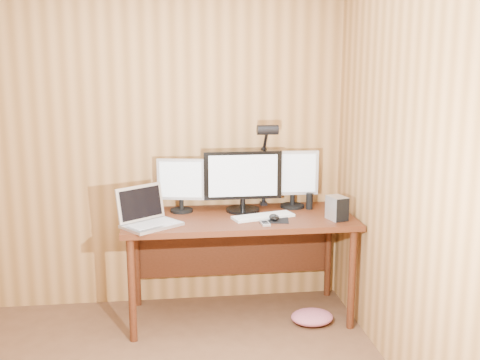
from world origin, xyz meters
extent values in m
plane|color=#AF783F|center=(0.00, 2.00, 1.25)|extent=(4.00, 0.00, 4.00)
plane|color=#AF783F|center=(1.75, 0.00, 1.25)|extent=(0.00, 4.00, 4.00)
cube|color=#461E0E|center=(0.93, 1.63, 0.73)|extent=(1.60, 0.70, 0.04)
cube|color=#461E0E|center=(0.93, 1.95, 0.45)|extent=(1.48, 0.02, 0.51)
cylinder|color=#461E0E|center=(0.19, 1.34, 0.35)|extent=(0.05, 0.05, 0.71)
cylinder|color=#461E0E|center=(0.19, 1.92, 0.35)|extent=(0.05, 0.05, 0.71)
cylinder|color=#461E0E|center=(1.67, 1.34, 0.35)|extent=(0.05, 0.05, 0.71)
cylinder|color=#461E0E|center=(1.67, 1.92, 0.35)|extent=(0.05, 0.05, 0.71)
cylinder|color=black|center=(0.97, 1.77, 0.76)|extent=(0.25, 0.25, 0.02)
cylinder|color=black|center=(0.97, 1.77, 0.81)|extent=(0.04, 0.04, 0.07)
cube|color=black|center=(0.97, 1.77, 1.02)|extent=(0.56, 0.04, 0.35)
cube|color=silver|center=(0.97, 1.75, 1.02)|extent=(0.50, 0.01, 0.30)
cylinder|color=black|center=(0.53, 1.81, 0.76)|extent=(0.16, 0.16, 0.02)
cylinder|color=black|center=(0.53, 1.81, 0.81)|extent=(0.03, 0.03, 0.07)
cube|color=silver|center=(0.53, 1.81, 0.99)|extent=(0.34, 0.09, 0.30)
cube|color=silver|center=(0.53, 1.79, 0.99)|extent=(0.30, 0.06, 0.25)
cylinder|color=black|center=(1.36, 1.83, 0.76)|extent=(0.18, 0.18, 0.02)
cylinder|color=black|center=(1.36, 1.83, 0.81)|extent=(0.04, 0.04, 0.08)
cube|color=silver|center=(1.36, 1.83, 1.01)|extent=(0.38, 0.04, 0.33)
cube|color=silver|center=(1.36, 1.81, 1.01)|extent=(0.33, 0.01, 0.28)
cube|color=silver|center=(0.33, 1.45, 0.76)|extent=(0.43, 0.41, 0.02)
cube|color=silver|center=(0.25, 1.54, 0.89)|extent=(0.32, 0.26, 0.24)
cube|color=black|center=(0.25, 1.54, 0.89)|extent=(0.27, 0.22, 0.20)
cube|color=#B2B2B7|center=(0.33, 1.45, 0.77)|extent=(0.33, 0.30, 0.00)
cube|color=silver|center=(1.09, 1.57, 0.76)|extent=(0.46, 0.25, 0.02)
cube|color=white|center=(1.09, 1.57, 0.77)|extent=(0.42, 0.22, 0.00)
cube|color=black|center=(1.15, 1.49, 0.75)|extent=(0.22, 0.19, 0.00)
ellipsoid|color=black|center=(1.15, 1.49, 0.77)|extent=(0.09, 0.12, 0.04)
cube|color=silver|center=(1.58, 1.46, 0.83)|extent=(0.14, 0.16, 0.16)
cube|color=black|center=(1.60, 1.39, 0.83)|extent=(0.09, 0.03, 0.16)
cube|color=silver|center=(1.08, 1.40, 0.76)|extent=(0.06, 0.11, 0.01)
cube|color=black|center=(1.08, 1.40, 0.76)|extent=(0.05, 0.07, 0.00)
cylinder|color=black|center=(1.47, 1.76, 0.81)|extent=(0.05, 0.05, 0.12)
cube|color=black|center=(1.16, 1.94, 0.74)|extent=(0.05, 0.06, 0.06)
cylinder|color=black|center=(1.16, 1.94, 0.96)|extent=(0.03, 0.03, 0.43)
sphere|color=black|center=(1.16, 1.94, 1.18)|extent=(0.04, 0.04, 0.04)
cylinder|color=black|center=(1.16, 1.87, 1.26)|extent=(0.02, 0.15, 0.18)
cylinder|color=black|center=(1.16, 1.79, 1.34)|extent=(0.15, 0.07, 0.07)
camera|label=1|loc=(0.46, -2.15, 1.78)|focal=42.00mm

